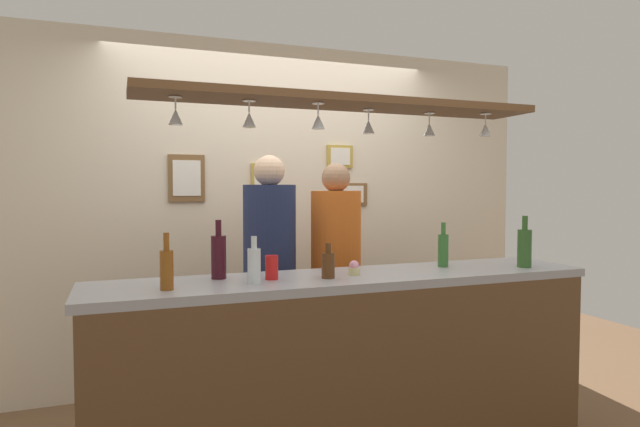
{
  "coord_description": "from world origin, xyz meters",
  "views": [
    {
      "loc": [
        -1.14,
        -2.93,
        1.49
      ],
      "look_at": [
        0.0,
        0.1,
        1.34
      ],
      "focal_mm": 30.01,
      "sensor_mm": 36.0,
      "label": 1
    }
  ],
  "objects": [
    {
      "name": "hanging_wineglass_far_left",
      "position": [
        -0.88,
        -0.29,
        1.84
      ],
      "size": [
        0.07,
        0.07,
        0.13
      ],
      "color": "silver",
      "rests_on": "overhead_glass_rack"
    },
    {
      "name": "person_middle_orange_shirt",
      "position": [
        0.23,
        0.4,
        1.0
      ],
      "size": [
        0.34,
        0.34,
        1.66
      ],
      "color": "#2D334C",
      "rests_on": "ground_plane"
    },
    {
      "name": "hanging_wineglass_center_right",
      "position": [
        0.55,
        -0.25,
        1.84
      ],
      "size": [
        0.07,
        0.07,
        0.13
      ],
      "color": "silver",
      "rests_on": "overhead_glass_rack"
    },
    {
      "name": "picture_frame_caricature",
      "position": [
        -0.68,
        1.06,
        1.57
      ],
      "size": [
        0.26,
        0.02,
        0.34
      ],
      "color": "brown",
      "rests_on": "back_wall"
    },
    {
      "name": "bottle_champagne_green",
      "position": [
        1.06,
        -0.46,
        1.15
      ],
      "size": [
        0.08,
        0.08,
        0.3
      ],
      "color": "#2D5623",
      "rests_on": "bar_counter"
    },
    {
      "name": "hanging_wineglass_left",
      "position": [
        -0.53,
        -0.31,
        1.84
      ],
      "size": [
        0.07,
        0.07,
        0.13
      ],
      "color": "silver",
      "rests_on": "overhead_glass_rack"
    },
    {
      "name": "picture_frame_lower_pair",
      "position": [
        0.62,
        1.06,
        1.44
      ],
      "size": [
        0.3,
        0.02,
        0.18
      ],
      "color": "brown",
      "rests_on": "back_wall"
    },
    {
      "name": "picture_frame_crest",
      "position": [
        -0.11,
        1.06,
        1.55
      ],
      "size": [
        0.18,
        0.02,
        0.26
      ],
      "color": "#B29338",
      "rests_on": "back_wall"
    },
    {
      "name": "bottle_wine_dark_red",
      "position": [
        -0.67,
        -0.22,
        1.15
      ],
      "size": [
        0.08,
        0.08,
        0.3
      ],
      "color": "#380F19",
      "rests_on": "bar_counter"
    },
    {
      "name": "back_wall",
      "position": [
        0.0,
        1.1,
        1.3
      ],
      "size": [
        4.4,
        0.06,
        2.6
      ],
      "primitive_type": "cube",
      "color": "beige",
      "rests_on": "ground_plane"
    },
    {
      "name": "overhead_glass_rack",
      "position": [
        0.0,
        -0.3,
        1.95
      ],
      "size": [
        2.2,
        0.36,
        0.04
      ],
      "primitive_type": "cube",
      "color": "brown"
    },
    {
      "name": "hanging_wineglass_center_left",
      "position": [
        -0.18,
        -0.36,
        1.84
      ],
      "size": [
        0.07,
        0.07,
        0.13
      ],
      "color": "silver",
      "rests_on": "overhead_glass_rack"
    },
    {
      "name": "bottle_beer_brown_stubby",
      "position": [
        -0.15,
        -0.41,
        1.1
      ],
      "size": [
        0.07,
        0.07,
        0.18
      ],
      "color": "#512D14",
      "rests_on": "bar_counter"
    },
    {
      "name": "drink_can",
      "position": [
        -0.43,
        -0.34,
        1.09
      ],
      "size": [
        0.07,
        0.07,
        0.12
      ],
      "primitive_type": "cylinder",
      "color": "red",
      "rests_on": "bar_counter"
    },
    {
      "name": "hanging_wineglass_right",
      "position": [
        0.86,
        -0.34,
        1.84
      ],
      "size": [
        0.07,
        0.07,
        0.13
      ],
      "color": "silver",
      "rests_on": "overhead_glass_rack"
    },
    {
      "name": "person_left_navy_shirt",
      "position": [
        -0.23,
        0.4,
        1.03
      ],
      "size": [
        0.34,
        0.34,
        1.7
      ],
      "color": "#2D334C",
      "rests_on": "ground_plane"
    },
    {
      "name": "bottle_beer_amber_tall",
      "position": [
        -0.95,
        -0.44,
        1.13
      ],
      "size": [
        0.06,
        0.06,
        0.26
      ],
      "color": "brown",
      "rests_on": "bar_counter"
    },
    {
      "name": "bar_counter",
      "position": [
        0.0,
        -0.51,
        0.69
      ],
      "size": [
        2.7,
        0.55,
        1.03
      ],
      "color": "#99999E",
      "rests_on": "ground_plane"
    },
    {
      "name": "cupcake",
      "position": [
        0.02,
        -0.37,
        1.07
      ],
      "size": [
        0.06,
        0.06,
        0.08
      ],
      "color": "beige",
      "rests_on": "bar_counter"
    },
    {
      "name": "bottle_beer_green_import",
      "position": [
        0.63,
        -0.28,
        1.14
      ],
      "size": [
        0.06,
        0.06,
        0.26
      ],
      "color": "#336B2D",
      "rests_on": "bar_counter"
    },
    {
      "name": "picture_frame_upper_small",
      "position": [
        0.53,
        1.06,
        1.75
      ],
      "size": [
        0.22,
        0.02,
        0.18
      ],
      "color": "#B29338",
      "rests_on": "back_wall"
    },
    {
      "name": "hanging_wineglass_center",
      "position": [
        0.16,
        -0.24,
        1.84
      ],
      "size": [
        0.07,
        0.07,
        0.13
      ],
      "color": "silver",
      "rests_on": "overhead_glass_rack"
    },
    {
      "name": "bottle_soda_clear",
      "position": [
        -0.54,
        -0.43,
        1.12
      ],
      "size": [
        0.06,
        0.06,
        0.23
      ],
      "color": "silver",
      "rests_on": "bar_counter"
    }
  ]
}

